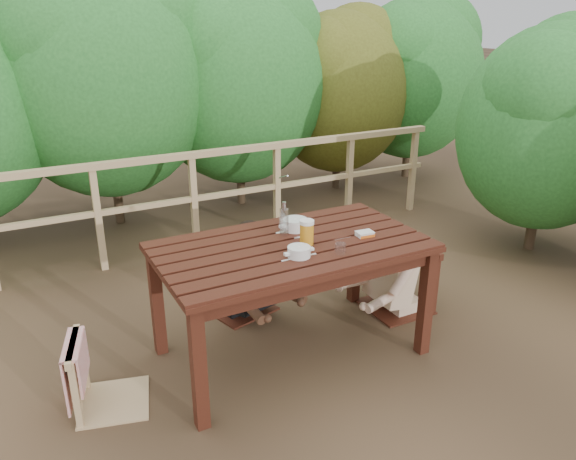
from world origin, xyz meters
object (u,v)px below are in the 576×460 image
table (291,301)px  woman (237,240)px  bottle (284,220)px  diner_right (403,238)px  soup_near (299,253)px  butter_tub (365,235)px  chair_left (106,343)px  beer_glass (307,233)px  chair_right (399,252)px  tumbler (340,250)px  chair_far (238,256)px  soup_far (295,225)px

table → woman: (-0.08, 0.74, 0.19)m
bottle → woman: bearing=100.5°
diner_right → soup_near: size_ratio=4.95×
diner_right → bottle: (-1.04, -0.01, 0.33)m
woman → table: bearing=81.1°
table → butter_tub: 0.66m
table → chair_left: size_ratio=2.05×
woman → beer_glass: 0.86m
soup_near → woman: bearing=91.5°
chair_right → beer_glass: beer_glass is taller
table → bottle: bearing=80.7°
chair_right → tumbler: chair_right is taller
soup_near → table: bearing=74.1°
chair_far → butter_tub: 1.08m
chair_far → woman: size_ratio=0.78×
table → diner_right: diner_right is taller
woman → bottle: size_ratio=4.76×
chair_right → soup_near: 1.21m
chair_right → woman: bearing=-116.9°
soup_far → bottle: 0.15m
beer_glass → bottle: 0.22m
tumbler → diner_right: bearing=26.8°
chair_left → tumbler: size_ratio=10.56×
table → chair_left: (-1.21, 0.02, 0.02)m
table → diner_right: (1.07, 0.16, 0.19)m
soup_near → tumbler: size_ratio=2.99×
soup_near → butter_tub: bearing=9.0°
table → butter_tub: bearing=-13.3°
beer_glass → butter_tub: beer_glass is taller
chair_right → tumbler: 1.02m
table → soup_far: size_ratio=6.10×
soup_far → tumbler: (0.06, -0.49, -0.01)m
diner_right → bottle: size_ratio=4.76×
diner_right → chair_right: bearing=90.3°
woman → tumbler: (0.28, -1.02, 0.25)m
beer_glass → tumbler: beer_glass is taller
chair_left → soup_far: bearing=-67.7°
beer_glass → diner_right: bearing=12.3°
soup_near → chair_right: bearing=18.4°
table → soup_far: (0.14, 0.20, 0.45)m
soup_near → chair_far: bearing=91.5°
woman → tumbler: size_ratio=14.81×
beer_glass → butter_tub: 0.42m
woman → soup_near: 0.97m
chair_left → bottle: size_ratio=3.39×
beer_glass → butter_tub: bearing=-8.3°
chair_far → soup_far: size_ratio=3.25×
beer_glass → tumbler: 0.26m
chair_left → diner_right: diner_right is taller
bottle → butter_tub: bottle is taller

